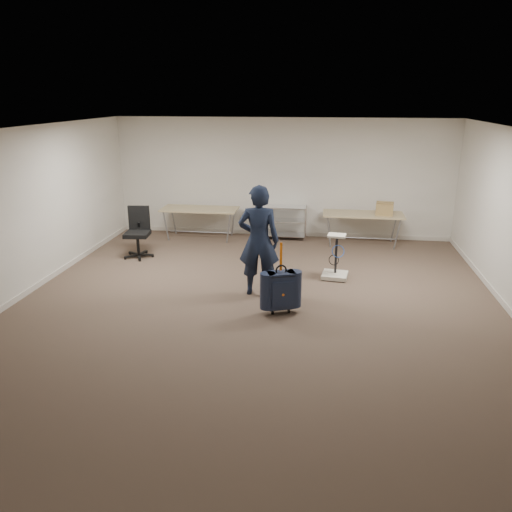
# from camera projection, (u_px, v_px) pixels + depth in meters

# --- Properties ---
(ground) EXTENTS (9.00, 9.00, 0.00)m
(ground) POSITION_uv_depth(u_px,v_px,m) (256.00, 309.00, 8.04)
(ground) COLOR #433328
(ground) RESTS_ON ground
(room_shell) EXTENTS (8.00, 9.00, 9.00)m
(room_shell) POSITION_uv_depth(u_px,v_px,m) (266.00, 277.00, 9.33)
(room_shell) COLOR beige
(room_shell) RESTS_ON ground
(folding_table_left) EXTENTS (1.80, 0.75, 0.73)m
(folding_table_left) POSITION_uv_depth(u_px,v_px,m) (200.00, 211.00, 11.80)
(folding_table_left) COLOR tan
(folding_table_left) RESTS_ON ground
(folding_table_right) EXTENTS (1.80, 0.75, 0.73)m
(folding_table_right) POSITION_uv_depth(u_px,v_px,m) (363.00, 216.00, 11.30)
(folding_table_right) COLOR tan
(folding_table_right) RESTS_ON ground
(wire_shelf) EXTENTS (1.22, 0.47, 0.80)m
(wire_shelf) POSITION_uv_depth(u_px,v_px,m) (280.00, 220.00, 11.86)
(wire_shelf) COLOR silver
(wire_shelf) RESTS_ON ground
(person) EXTENTS (0.72, 0.49, 1.91)m
(person) POSITION_uv_depth(u_px,v_px,m) (259.00, 241.00, 8.38)
(person) COLOR black
(person) RESTS_ON ground
(suitcase) EXTENTS (0.48, 0.38, 1.16)m
(suitcase) POSITION_uv_depth(u_px,v_px,m) (281.00, 290.00, 7.76)
(suitcase) COLOR #161F32
(suitcase) RESTS_ON ground
(office_chair) EXTENTS (0.64, 0.64, 1.06)m
(office_chair) POSITION_uv_depth(u_px,v_px,m) (138.00, 242.00, 10.57)
(office_chair) COLOR black
(office_chair) RESTS_ON ground
(equipment_cart) EXTENTS (0.52, 0.52, 0.85)m
(equipment_cart) POSITION_uv_depth(u_px,v_px,m) (335.00, 267.00, 9.33)
(equipment_cart) COLOR beige
(equipment_cart) RESTS_ON ground
(cardboard_box) EXTENTS (0.41, 0.33, 0.28)m
(cardboard_box) POSITION_uv_depth(u_px,v_px,m) (385.00, 209.00, 11.12)
(cardboard_box) COLOR #946145
(cardboard_box) RESTS_ON folding_table_right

